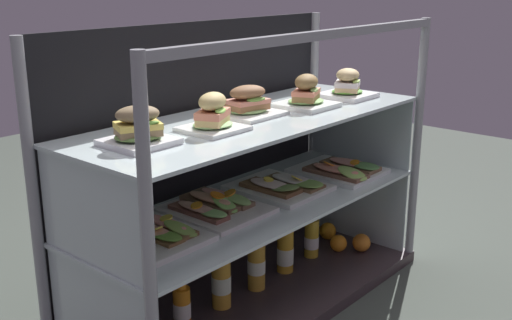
# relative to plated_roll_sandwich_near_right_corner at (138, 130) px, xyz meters

# --- Properties ---
(ground_plane) EXTENTS (6.00, 6.00, 0.02)m
(ground_plane) POSITION_rel_plated_roll_sandwich_near_right_corner_xyz_m (0.48, -0.01, -0.75)
(ground_plane) COLOR #3F473F
(ground_plane) RESTS_ON ground
(case_base_deck) EXTENTS (1.40, 0.54, 0.04)m
(case_base_deck) POSITION_rel_plated_roll_sandwich_near_right_corner_xyz_m (0.48, -0.01, -0.72)
(case_base_deck) COLOR #372C2F
(case_base_deck) RESTS_ON ground
(case_frame) EXTENTS (1.40, 0.54, 0.99)m
(case_frame) POSITION_rel_plated_roll_sandwich_near_right_corner_xyz_m (0.48, 0.14, -0.20)
(case_frame) COLOR gray
(case_frame) RESTS_ON ground
(riser_lower_tier) EXTENTS (1.33, 0.47, 0.34)m
(riser_lower_tier) POSITION_rel_plated_roll_sandwich_near_right_corner_xyz_m (0.48, -0.01, -0.52)
(riser_lower_tier) COLOR silver
(riser_lower_tier) RESTS_ON case_base_deck
(shelf_lower_glass) EXTENTS (1.35, 0.49, 0.01)m
(shelf_lower_glass) POSITION_rel_plated_roll_sandwich_near_right_corner_xyz_m (0.48, -0.01, -0.35)
(shelf_lower_glass) COLOR silver
(shelf_lower_glass) RESTS_ON riser_lower_tier
(riser_upper_tier) EXTENTS (1.33, 0.47, 0.29)m
(riser_upper_tier) POSITION_rel_plated_roll_sandwich_near_right_corner_xyz_m (0.48, -0.01, -0.20)
(riser_upper_tier) COLOR silver
(riser_upper_tier) RESTS_ON shelf_lower_glass
(shelf_upper_glass) EXTENTS (1.35, 0.49, 0.01)m
(shelf_upper_glass) POSITION_rel_plated_roll_sandwich_near_right_corner_xyz_m (0.48, -0.01, -0.05)
(shelf_upper_glass) COLOR silver
(shelf_upper_glass) RESTS_ON riser_upper_tier
(plated_roll_sandwich_near_right_corner) EXTENTS (0.18, 0.18, 0.11)m
(plated_roll_sandwich_near_right_corner) POSITION_rel_plated_roll_sandwich_near_right_corner_xyz_m (0.00, 0.00, 0.00)
(plated_roll_sandwich_near_right_corner) COLOR white
(plated_roll_sandwich_near_right_corner) RESTS_ON shelf_upper_glass
(plated_roll_sandwich_near_left_corner) EXTENTS (0.17, 0.17, 0.12)m
(plated_roll_sandwich_near_left_corner) POSITION_rel_plated_roll_sandwich_near_right_corner_xyz_m (0.25, -0.04, 0.00)
(plated_roll_sandwich_near_left_corner) COLOR white
(plated_roll_sandwich_near_left_corner) RESTS_ON shelf_upper_glass
(plated_roll_sandwich_left_of_center) EXTENTS (0.20, 0.20, 0.10)m
(plated_roll_sandwich_left_of_center) POSITION_rel_plated_roll_sandwich_near_right_corner_xyz_m (0.49, 0.02, -0.00)
(plated_roll_sandwich_left_of_center) COLOR white
(plated_roll_sandwich_left_of_center) RESTS_ON shelf_upper_glass
(plated_roll_sandwich_center) EXTENTS (0.19, 0.19, 0.12)m
(plated_roll_sandwich_center) POSITION_rel_plated_roll_sandwich_near_right_corner_xyz_m (0.72, -0.05, 0.00)
(plated_roll_sandwich_center) COLOR white
(plated_roll_sandwich_center) RESTS_ON shelf_upper_glass
(plated_roll_sandwich_mid_left) EXTENTS (0.18, 0.18, 0.11)m
(plated_roll_sandwich_mid_left) POSITION_rel_plated_roll_sandwich_near_right_corner_xyz_m (0.97, -0.06, -0.00)
(plated_roll_sandwich_mid_left) COLOR white
(plated_roll_sandwich_mid_left) RESTS_ON shelf_upper_glass
(open_sandwich_tray_right_of_center) EXTENTS (0.28, 0.32, 0.06)m
(open_sandwich_tray_right_of_center) POSITION_rel_plated_roll_sandwich_near_right_corner_xyz_m (0.02, 0.01, -0.32)
(open_sandwich_tray_right_of_center) COLOR white
(open_sandwich_tray_right_of_center) RESTS_ON shelf_lower_glass
(open_sandwich_tray_near_left_corner) EXTENTS (0.28, 0.32, 0.06)m
(open_sandwich_tray_near_left_corner) POSITION_rel_plated_roll_sandwich_near_right_corner_xyz_m (0.32, 0.03, -0.32)
(open_sandwich_tray_near_left_corner) COLOR white
(open_sandwich_tray_near_left_corner) RESTS_ON shelf_lower_glass
(open_sandwich_tray_far_left) EXTENTS (0.28, 0.32, 0.06)m
(open_sandwich_tray_far_left) POSITION_rel_plated_roll_sandwich_near_right_corner_xyz_m (0.63, -0.01, -0.32)
(open_sandwich_tray_far_left) COLOR white
(open_sandwich_tray_far_left) RESTS_ON shelf_lower_glass
(open_sandwich_tray_far_right) EXTENTS (0.28, 0.33, 0.06)m
(open_sandwich_tray_far_right) POSITION_rel_plated_roll_sandwich_near_right_corner_xyz_m (0.93, -0.07, -0.32)
(open_sandwich_tray_far_right) COLOR white
(open_sandwich_tray_far_right) RESTS_ON shelf_lower_glass
(juice_bottle_back_left) EXTENTS (0.06, 0.06, 0.20)m
(juice_bottle_back_left) POSITION_rel_plated_roll_sandwich_near_right_corner_xyz_m (0.15, 0.02, -0.62)
(juice_bottle_back_left) COLOR orange
(juice_bottle_back_left) RESTS_ON case_base_deck
(juice_bottle_front_fourth) EXTENTS (0.07, 0.07, 0.25)m
(juice_bottle_front_fourth) POSITION_rel_plated_roll_sandwich_near_right_corner_xyz_m (0.33, 0.02, -0.59)
(juice_bottle_front_fourth) COLOR gold
(juice_bottle_front_fourth) RESTS_ON case_base_deck
(juice_bottle_back_right) EXTENTS (0.07, 0.07, 0.23)m
(juice_bottle_back_right) POSITION_rel_plated_roll_sandwich_near_right_corner_xyz_m (0.51, 0.01, -0.60)
(juice_bottle_back_right) COLOR gold
(juice_bottle_back_right) RESTS_ON case_base_deck
(juice_bottle_front_middle) EXTENTS (0.06, 0.06, 0.22)m
(juice_bottle_front_middle) POSITION_rel_plated_roll_sandwich_near_right_corner_xyz_m (0.69, 0.02, -0.61)
(juice_bottle_front_middle) COLOR gold
(juice_bottle_front_middle) RESTS_ON case_base_deck
(juice_bottle_back_center) EXTENTS (0.06, 0.06, 0.22)m
(juice_bottle_back_center) POSITION_rel_plated_roll_sandwich_near_right_corner_xyz_m (0.86, 0.02, -0.61)
(juice_bottle_back_center) COLOR gold
(juice_bottle_back_center) RESTS_ON case_base_deck
(orange_fruit_beside_bottles) EXTENTS (0.07, 0.07, 0.07)m
(orange_fruit_beside_bottles) POSITION_rel_plated_roll_sandwich_near_right_corner_xyz_m (0.98, -0.04, -0.66)
(orange_fruit_beside_bottles) COLOR orange
(orange_fruit_beside_bottles) RESTS_ON case_base_deck
(orange_fruit_near_left_post) EXTENTS (0.07, 0.07, 0.07)m
(orange_fruit_near_left_post) POSITION_rel_plated_roll_sandwich_near_right_corner_xyz_m (1.05, 0.07, -0.66)
(orange_fruit_near_left_post) COLOR orange
(orange_fruit_near_left_post) RESTS_ON case_base_deck
(orange_fruit_rolled_forward) EXTENTS (0.07, 0.07, 0.07)m
(orange_fruit_rolled_forward) POSITION_rel_plated_roll_sandwich_near_right_corner_xyz_m (1.04, -0.11, -0.66)
(orange_fruit_rolled_forward) COLOR orange
(orange_fruit_rolled_forward) RESTS_ON case_base_deck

